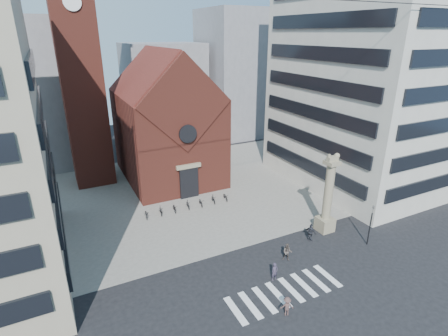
{
  "coord_description": "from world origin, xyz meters",
  "views": [
    {
      "loc": [
        -14.09,
        -21.22,
        19.75
      ],
      "look_at": [
        0.51,
        8.0,
        7.05
      ],
      "focal_mm": 28.0,
      "sensor_mm": 36.0,
      "label": 1
    }
  ],
  "objects": [
    {
      "name": "scooter_6",
      "position": [
        3.76,
        14.08,
        0.49
      ],
      "size": [
        0.85,
        1.74,
        0.88
      ],
      "primitive_type": "imported",
      "rotation": [
        0.0,
        0.0,
        -0.16
      ],
      "color": "black",
      "rests_on": "piazza"
    },
    {
      "name": "bg_block_left",
      "position": [
        -20.0,
        40.0,
        11.0
      ],
      "size": [
        16.0,
        14.0,
        22.0
      ],
      "primitive_type": "cube",
      "color": "gray",
      "rests_on": "ground"
    },
    {
      "name": "scooter_4",
      "position": [
        0.39,
        14.08,
        0.49
      ],
      "size": [
        0.85,
        1.74,
        0.88
      ],
      "primitive_type": "imported",
      "rotation": [
        0.0,
        0.0,
        -0.16
      ],
      "color": "black",
      "rests_on": "piazza"
    },
    {
      "name": "scooter_3",
      "position": [
        -1.29,
        14.08,
        0.54
      ],
      "size": [
        0.72,
        1.67,
        0.97
      ],
      "primitive_type": "imported",
      "rotation": [
        0.0,
        0.0,
        -0.16
      ],
      "color": "black",
      "rests_on": "piazza"
    },
    {
      "name": "scooter_0",
      "position": [
        -6.34,
        14.08,
        0.49
      ],
      "size": [
        0.85,
        1.74,
        0.88
      ],
      "primitive_type": "imported",
      "rotation": [
        0.0,
        0.0,
        -0.16
      ],
      "color": "black",
      "rests_on": "piazza"
    },
    {
      "name": "zebra_crossing",
      "position": [
        0.55,
        -3.0,
        0.01
      ],
      "size": [
        10.2,
        3.2,
        0.01
      ],
      "primitive_type": null,
      "color": "white",
      "rests_on": "ground"
    },
    {
      "name": "bg_block_right",
      "position": [
        22.0,
        42.0,
        12.0
      ],
      "size": [
        16.0,
        14.0,
        24.0
      ],
      "primitive_type": "cube",
      "color": "gray",
      "rests_on": "ground"
    },
    {
      "name": "pedestrian_0",
      "position": [
        0.66,
        -1.33,
        0.84
      ],
      "size": [
        0.63,
        0.43,
        1.68
      ],
      "primitive_type": "imported",
      "rotation": [
        0.0,
        0.0,
        0.05
      ],
      "color": "#352D3F",
      "rests_on": "ground"
    },
    {
      "name": "ground",
      "position": [
        0.0,
        0.0,
        0.0
      ],
      "size": [
        120.0,
        120.0,
        0.0
      ],
      "primitive_type": "plane",
      "color": "black",
      "rests_on": "ground"
    },
    {
      "name": "church",
      "position": [
        0.0,
        25.04,
        7.98
      ],
      "size": [
        12.0,
        16.65,
        18.0
      ],
      "color": "maroon",
      "rests_on": "ground"
    },
    {
      "name": "pedestrian_1",
      "position": [
        3.25,
        0.44,
        0.87
      ],
      "size": [
        1.08,
        1.04,
        1.75
      ],
      "primitive_type": "imported",
      "rotation": [
        0.0,
        0.0,
        -0.65
      ],
      "color": "#4C433D",
      "rests_on": "ground"
    },
    {
      "name": "campanile",
      "position": [
        -10.0,
        28.0,
        15.74
      ],
      "size": [
        5.5,
        5.5,
        31.2
      ],
      "color": "maroon",
      "rests_on": "ground"
    },
    {
      "name": "bg_block_mid",
      "position": [
        6.0,
        45.0,
        9.0
      ],
      "size": [
        14.0,
        12.0,
        18.0
      ],
      "primitive_type": "cube",
      "color": "gray",
      "rests_on": "ground"
    },
    {
      "name": "lion_column",
      "position": [
        10.01,
        3.0,
        3.46
      ],
      "size": [
        1.63,
        1.6,
        8.68
      ],
      "color": "gray",
      "rests_on": "ground"
    },
    {
      "name": "piazza",
      "position": [
        0.0,
        19.0,
        0.03
      ],
      "size": [
        46.0,
        30.0,
        0.05
      ],
      "primitive_type": "cube",
      "color": "gray",
      "rests_on": "ground"
    },
    {
      "name": "scooter_2",
      "position": [
        -2.97,
        14.08,
        0.49
      ],
      "size": [
        0.85,
        1.74,
        0.88
      ],
      "primitive_type": "imported",
      "rotation": [
        0.0,
        0.0,
        -0.16
      ],
      "color": "black",
      "rests_on": "piazza"
    },
    {
      "name": "traffic_light",
      "position": [
        12.0,
        -1.0,
        2.29
      ],
      "size": [
        0.13,
        0.16,
        4.3
      ],
      "color": "black",
      "rests_on": "ground"
    },
    {
      "name": "scooter_5",
      "position": [
        2.08,
        14.08,
        0.54
      ],
      "size": [
        0.72,
        1.67,
        0.97
      ],
      "primitive_type": "imported",
      "rotation": [
        0.0,
        0.0,
        -0.16
      ],
      "color": "black",
      "rests_on": "piazza"
    },
    {
      "name": "pedestrian_3",
      "position": [
        -0.78,
        -5.04,
        0.79
      ],
      "size": [
        1.17,
        0.95,
        1.58
      ],
      "primitive_type": "imported",
      "rotation": [
        0.0,
        0.0,
        2.72
      ],
      "color": "#503835",
      "rests_on": "ground"
    },
    {
      "name": "building_right",
      "position": [
        24.0,
        12.0,
        16.0
      ],
      "size": [
        18.0,
        22.0,
        32.0
      ],
      "primitive_type": "cube",
      "color": "beige",
      "rests_on": "ground"
    },
    {
      "name": "scooter_1",
      "position": [
        -4.66,
        14.08,
        0.54
      ],
      "size": [
        0.72,
        1.67,
        0.97
      ],
      "primitive_type": "imported",
      "rotation": [
        0.0,
        0.0,
        -0.16
      ],
      "color": "black",
      "rests_on": "piazza"
    },
    {
      "name": "pedestrian_2",
      "position": [
        7.35,
        2.13,
        0.92
      ],
      "size": [
        0.86,
        1.16,
        1.83
      ],
      "primitive_type": "imported",
      "rotation": [
        0.0,
        0.0,
        2.01
      ],
      "color": "#282930",
      "rests_on": "ground"
    }
  ]
}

